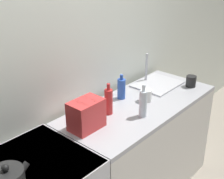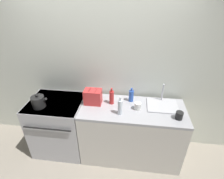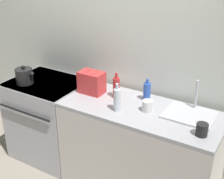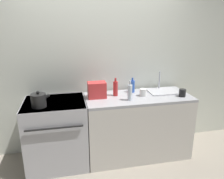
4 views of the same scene
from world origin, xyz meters
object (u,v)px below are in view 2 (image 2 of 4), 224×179
at_px(stove, 60,125).
at_px(toaster, 93,97).
at_px(cup_white, 138,106).
at_px(cup_black, 179,115).
at_px(bottle_clear, 120,107).
at_px(bottle_blue, 131,96).
at_px(kettle, 38,102).
at_px(bottle_red, 112,97).

relative_size(stove, toaster, 3.76).
distance_m(stove, cup_white, 1.30).
distance_m(cup_black, cup_white, 0.54).
bearing_deg(cup_black, bottle_clear, 179.86).
bearing_deg(bottle_clear, bottle_blue, 67.34).
height_order(stove, cup_white, cup_white).
distance_m(kettle, bottle_red, 1.02).
height_order(stove, cup_black, cup_black).
xyz_separation_m(stove, cup_black, (1.73, -0.16, 0.50)).
distance_m(stove, bottle_red, 1.00).
relative_size(bottle_blue, cup_white, 2.11).
height_order(bottle_clear, cup_white, bottle_clear).
bearing_deg(kettle, cup_black, -0.60).
bearing_deg(bottle_clear, kettle, 179.09).
xyz_separation_m(cup_black, cup_white, (-0.52, 0.14, -0.00)).
bearing_deg(kettle, bottle_red, 11.69).
xyz_separation_m(stove, kettle, (-0.17, -0.14, 0.53)).
distance_m(bottle_blue, bottle_clear, 0.35).
bearing_deg(stove, cup_black, -5.16).
bearing_deg(stove, bottle_clear, -9.02).
relative_size(kettle, bottle_red, 0.89).
distance_m(bottle_red, cup_white, 0.39).
distance_m(bottle_blue, cup_black, 0.70).
bearing_deg(toaster, bottle_red, 5.81).
bearing_deg(cup_white, cup_black, -14.55).
xyz_separation_m(stove, bottle_clear, (0.97, -0.15, 0.56)).
xyz_separation_m(bottle_clear, cup_white, (0.23, 0.13, -0.06)).
bearing_deg(bottle_red, cup_white, -13.79).
distance_m(toaster, bottle_red, 0.27).
xyz_separation_m(stove, bottle_red, (0.83, 0.07, 0.55)).
relative_size(kettle, cup_black, 2.20).
bearing_deg(bottle_clear, bottle_red, 121.78).
relative_size(bottle_blue, bottle_clear, 0.82).
relative_size(kettle, bottle_clear, 0.86).
bearing_deg(stove, bottle_red, 4.88).
distance_m(bottle_clear, cup_black, 0.76).
xyz_separation_m(bottle_blue, bottle_clear, (-0.14, -0.32, 0.02)).
xyz_separation_m(kettle, toaster, (0.74, 0.18, 0.03)).
bearing_deg(bottle_red, kettle, -168.31).
bearing_deg(bottle_blue, bottle_red, -160.14).
relative_size(bottle_clear, cup_black, 2.57).
distance_m(bottle_clear, cup_white, 0.27).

